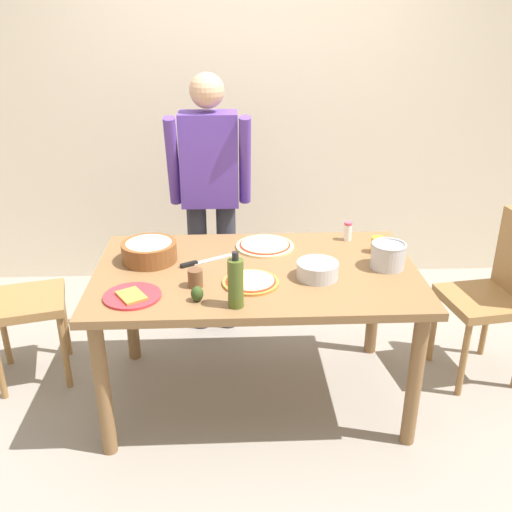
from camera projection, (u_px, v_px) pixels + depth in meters
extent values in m
plane|color=gray|center=(256.00, 394.00, 3.13)|extent=(8.00, 8.00, 0.00)
cube|color=beige|center=(246.00, 106.00, 4.07)|extent=(5.60, 0.10, 2.60)
cube|color=brown|center=(256.00, 273.00, 2.84)|extent=(1.60, 0.96, 0.04)
cylinder|color=brown|center=(103.00, 389.00, 2.59)|extent=(0.07, 0.07, 0.72)
cylinder|color=brown|center=(415.00, 380.00, 2.65)|extent=(0.07, 0.07, 0.72)
cylinder|color=brown|center=(130.00, 304.00, 3.32)|extent=(0.07, 0.07, 0.72)
cylinder|color=brown|center=(374.00, 299.00, 3.38)|extent=(0.07, 0.07, 0.72)
cylinder|color=#2D2D38|center=(199.00, 267.00, 3.64)|extent=(0.12, 0.12, 0.85)
cylinder|color=#2D2D38|center=(227.00, 267.00, 3.65)|extent=(0.12, 0.12, 0.85)
cube|color=#56389E|center=(209.00, 159.00, 3.36)|extent=(0.34, 0.20, 0.55)
cylinder|color=#56389E|center=(173.00, 162.00, 3.31)|extent=(0.07, 0.21, 0.55)
cylinder|color=#56389E|center=(245.00, 161.00, 3.33)|extent=(0.07, 0.21, 0.55)
sphere|color=tan|center=(207.00, 90.00, 3.20)|extent=(0.20, 0.20, 0.20)
cube|color=olive|center=(26.00, 302.00, 3.11)|extent=(0.49, 0.49, 0.05)
cylinder|color=olive|center=(65.00, 352.00, 3.11)|extent=(0.04, 0.04, 0.45)
cylinder|color=olive|center=(65.00, 322.00, 3.41)|extent=(0.04, 0.04, 0.45)
cylinder|color=olive|center=(4.00, 330.00, 3.32)|extent=(0.04, 0.04, 0.45)
cube|color=olive|center=(482.00, 301.00, 3.13)|extent=(0.45, 0.45, 0.05)
cylinder|color=olive|center=(433.00, 327.00, 3.35)|extent=(0.04, 0.04, 0.45)
cylinder|color=olive|center=(463.00, 360.00, 3.04)|extent=(0.04, 0.04, 0.45)
cylinder|color=olive|center=(486.00, 322.00, 3.41)|extent=(0.04, 0.04, 0.45)
cylinder|color=beige|center=(265.00, 246.00, 3.08)|extent=(0.31, 0.31, 0.01)
cylinder|color=#B22D1E|center=(265.00, 245.00, 3.08)|extent=(0.28, 0.28, 0.00)
cylinder|color=beige|center=(265.00, 244.00, 3.08)|extent=(0.26, 0.26, 0.00)
cylinder|color=#C67A33|center=(251.00, 282.00, 2.68)|extent=(0.27, 0.27, 0.01)
cylinder|color=#B22D1E|center=(251.00, 281.00, 2.68)|extent=(0.24, 0.24, 0.00)
cylinder|color=beige|center=(251.00, 280.00, 2.68)|extent=(0.22, 0.22, 0.00)
cylinder|color=red|center=(132.00, 296.00, 2.56)|extent=(0.26, 0.26, 0.01)
cube|color=#CC8438|center=(131.00, 296.00, 2.53)|extent=(0.16, 0.17, 0.01)
cylinder|color=brown|center=(149.00, 252.00, 2.90)|extent=(0.28, 0.28, 0.10)
ellipsoid|color=beige|center=(149.00, 244.00, 2.89)|extent=(0.25, 0.25, 0.05)
cylinder|color=#B7B7BC|center=(317.00, 270.00, 2.73)|extent=(0.20, 0.20, 0.08)
cylinder|color=#47561E|center=(236.00, 283.00, 2.44)|extent=(0.07, 0.07, 0.22)
cylinder|color=black|center=(235.00, 256.00, 2.39)|extent=(0.03, 0.03, 0.04)
cylinder|color=#B7B7BC|center=(388.00, 256.00, 2.82)|extent=(0.17, 0.17, 0.12)
torus|color=#A5A5AD|center=(389.00, 244.00, 2.80)|extent=(0.17, 0.17, 0.01)
cylinder|color=orange|center=(377.00, 245.00, 3.00)|extent=(0.07, 0.07, 0.08)
cylinder|color=brown|center=(195.00, 278.00, 2.64)|extent=(0.07, 0.07, 0.08)
cylinder|color=white|center=(348.00, 232.00, 3.16)|extent=(0.04, 0.04, 0.09)
cylinder|color=#D84C66|center=(348.00, 224.00, 3.14)|extent=(0.04, 0.04, 0.02)
cube|color=silver|center=(213.00, 259.00, 2.93)|extent=(0.20, 0.13, 0.01)
cube|color=black|center=(189.00, 264.00, 2.86)|extent=(0.09, 0.07, 0.02)
ellipsoid|color=#2D4219|center=(197.00, 294.00, 2.51)|extent=(0.06, 0.06, 0.07)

